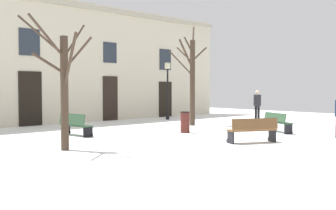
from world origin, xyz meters
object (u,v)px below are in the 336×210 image
at_px(streetlamp, 168,84).
at_px(person_crossing_plaza, 257,103).
at_px(litter_bin, 185,122).
at_px(bench_facing_shops, 253,130).
at_px(bench_back_to_back_left, 277,122).
at_px(tree_near_facade, 192,77).
at_px(bench_far_corner, 75,125).
at_px(tree_right_of_center, 64,85).

distance_m(streetlamp, person_crossing_plaza, 5.55).
xyz_separation_m(litter_bin, bench_facing_shops, (-0.46, -3.83, -0.00)).
distance_m(bench_back_to_back_left, person_crossing_plaza, 6.45).
relative_size(bench_back_to_back_left, person_crossing_plaza, 0.88).
height_order(tree_near_facade, streetlamp, tree_near_facade).
xyz_separation_m(bench_back_to_back_left, bench_facing_shops, (-3.52, -1.16, 0.01)).
xyz_separation_m(litter_bin, bench_back_to_back_left, (3.06, -2.67, -0.01)).
distance_m(bench_back_to_back_left, bench_far_corner, 8.67).
xyz_separation_m(streetlamp, person_crossing_plaza, (3.56, -4.10, -1.17)).
height_order(streetlamp, bench_facing_shops, streetlamp).
distance_m(tree_right_of_center, person_crossing_plaza, 14.25).
xyz_separation_m(tree_right_of_center, bench_back_to_back_left, (9.23, -1.87, -1.60)).
bearing_deg(bench_back_to_back_left, bench_facing_shops, 132.65).
bearing_deg(litter_bin, tree_right_of_center, -172.61).
height_order(tree_near_facade, bench_facing_shops, tree_near_facade).
height_order(litter_bin, bench_back_to_back_left, litter_bin).
bearing_deg(bench_far_corner, bench_facing_shops, -156.38).
relative_size(litter_bin, bench_back_to_back_left, 0.57).
xyz_separation_m(tree_near_facade, bench_facing_shops, (-3.15, -6.00, -2.06)).
relative_size(bench_far_corner, person_crossing_plaza, 0.93).
bearing_deg(bench_back_to_back_left, tree_right_of_center, 102.93).
xyz_separation_m(streetlamp, bench_facing_shops, (-4.72, -9.56, -1.72)).
bearing_deg(litter_bin, person_crossing_plaza, 11.75).
relative_size(tree_right_of_center, person_crossing_plaza, 2.27).
bearing_deg(person_crossing_plaza, litter_bin, 94.88).
bearing_deg(person_crossing_plaza, bench_far_corner, 80.07).
distance_m(tree_near_facade, bench_facing_shops, 7.08).
distance_m(litter_bin, person_crossing_plaza, 8.01).
xyz_separation_m(tree_near_facade, streetlamp, (1.57, 3.56, -0.34)).
height_order(tree_right_of_center, bench_facing_shops, tree_right_of_center).
relative_size(tree_right_of_center, litter_bin, 4.48).
distance_m(tree_right_of_center, bench_back_to_back_left, 9.55).
bearing_deg(tree_right_of_center, bench_far_corner, 55.52).
distance_m(tree_right_of_center, bench_facing_shops, 6.66).
distance_m(tree_near_facade, bench_far_corner, 7.07).
relative_size(tree_right_of_center, bench_facing_shops, 2.25).
bearing_deg(person_crossing_plaza, streetlamp, 34.15).
bearing_deg(bench_back_to_back_left, tree_near_facade, 28.68).
bearing_deg(streetlamp, person_crossing_plaza, -48.98).
distance_m(streetlamp, bench_facing_shops, 10.80).
xyz_separation_m(streetlamp, bench_far_corner, (-8.33, -3.46, -1.73)).
bearing_deg(bench_back_to_back_left, litter_bin, 73.22).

